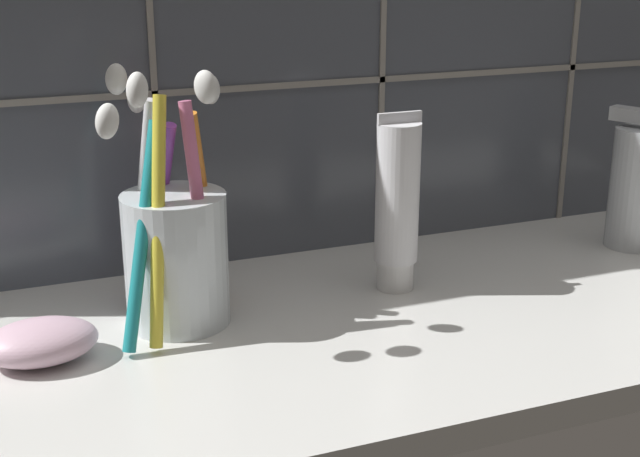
# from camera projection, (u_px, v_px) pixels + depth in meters

# --- Properties ---
(sink_counter) EXTENTS (0.78, 0.31, 0.02)m
(sink_counter) POSITION_uv_depth(u_px,v_px,m) (437.00, 318.00, 0.67)
(sink_counter) COLOR silver
(sink_counter) RESTS_ON ground
(tile_wall_backsplash) EXTENTS (0.88, 0.02, 0.44)m
(tile_wall_backsplash) POSITION_uv_depth(u_px,v_px,m) (358.00, 16.00, 0.74)
(tile_wall_backsplash) COLOR #4C515B
(tile_wall_backsplash) RESTS_ON ground
(toothbrush_cup) EXTENTS (0.11, 0.14, 0.19)m
(toothbrush_cup) POSITION_uv_depth(u_px,v_px,m) (174.00, 247.00, 0.62)
(toothbrush_cup) COLOR silver
(toothbrush_cup) RESTS_ON sink_counter
(toothpaste_tube) EXTENTS (0.04, 0.03, 0.14)m
(toothpaste_tube) POSITION_uv_depth(u_px,v_px,m) (397.00, 204.00, 0.68)
(toothpaste_tube) COLOR white
(toothpaste_tube) RESTS_ON sink_counter
(soap_bar) EXTENTS (0.07, 0.05, 0.03)m
(soap_bar) POSITION_uv_depth(u_px,v_px,m) (41.00, 342.00, 0.58)
(soap_bar) COLOR #DBB2C6
(soap_bar) RESTS_ON sink_counter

